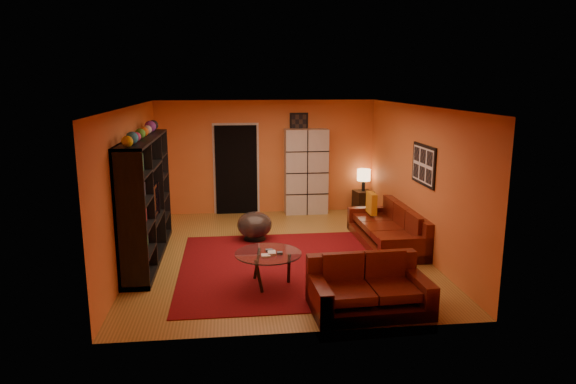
{
  "coord_description": "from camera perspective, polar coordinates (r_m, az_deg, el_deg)",
  "views": [
    {
      "loc": [
        -0.85,
        -8.71,
        3.01
      ],
      "look_at": [
        0.17,
        0.1,
        1.09
      ],
      "focal_mm": 32.0,
      "sensor_mm": 36.0,
      "label": 1
    }
  ],
  "objects": [
    {
      "name": "wall_art_back",
      "position": [
        11.84,
        1.21,
        7.54
      ],
      "size": [
        0.42,
        0.03,
        0.52
      ],
      "primitive_type": "cube",
      "color": "black",
      "rests_on": "wall_back"
    },
    {
      "name": "storage_cabinet",
      "position": [
        11.82,
        2.02,
        2.29
      ],
      "size": [
        0.98,
        0.44,
        1.95
      ],
      "primitive_type": "cube",
      "rotation": [
        0.0,
        0.0,
        0.01
      ],
      "color": "beige",
      "rests_on": "floor"
    },
    {
      "name": "entertainment_unit",
      "position": [
        9.04,
        -15.48,
        -0.77
      ],
      "size": [
        0.45,
        3.0,
        2.1
      ],
      "primitive_type": "cube",
      "color": "black",
      "rests_on": "floor"
    },
    {
      "name": "ceiling",
      "position": [
        8.77,
        -1.02,
        9.52
      ],
      "size": [
        6.0,
        6.0,
        0.0
      ],
      "primitive_type": "plane",
      "rotation": [
        3.14,
        0.0,
        0.0
      ],
      "color": "white",
      "rests_on": "wall_back"
    },
    {
      "name": "sofa",
      "position": [
        9.85,
        11.4,
        -4.12
      ],
      "size": [
        0.97,
        2.32,
        0.85
      ],
      "rotation": [
        0.0,
        0.0,
        0.01
      ],
      "color": "#4A1109",
      "rests_on": "rug"
    },
    {
      "name": "wall_left",
      "position": [
        9.03,
        -16.98,
        0.75
      ],
      "size": [
        0.0,
        6.0,
        6.0
      ],
      "primitive_type": "plane",
      "rotation": [
        1.57,
        0.0,
        1.57
      ],
      "color": "orange",
      "rests_on": "floor"
    },
    {
      "name": "loveseat",
      "position": [
        7.1,
        8.81,
        -10.54
      ],
      "size": [
        1.59,
        1.0,
        0.85
      ],
      "rotation": [
        0.0,
        0.0,
        1.62
      ],
      "color": "#4A1109",
      "rests_on": "rug"
    },
    {
      "name": "rug",
      "position": [
        8.61,
        0.17,
        -8.22
      ],
      "size": [
        3.6,
        3.6,
        0.01
      ],
      "primitive_type": "cube",
      "color": "#54090E",
      "rests_on": "floor"
    },
    {
      "name": "throw_pillow",
      "position": [
        10.37,
        9.26,
        -1.23
      ],
      "size": [
        0.12,
        0.42,
        0.42
      ],
      "primitive_type": "cube",
      "color": "orange",
      "rests_on": "sofa"
    },
    {
      "name": "table_lamp",
      "position": [
        12.07,
        8.42,
        1.82
      ],
      "size": [
        0.31,
        0.31,
        0.51
      ],
      "color": "black",
      "rests_on": "side_table"
    },
    {
      "name": "coffee_table",
      "position": [
        7.71,
        -2.21,
        -7.14
      ],
      "size": [
        1.0,
        1.0,
        0.5
      ],
      "rotation": [
        0.0,
        0.0,
        -0.01
      ],
      "color": "silver",
      "rests_on": "floor"
    },
    {
      "name": "wall_right",
      "position": [
        9.49,
        14.21,
        1.44
      ],
      "size": [
        0.0,
        6.0,
        6.0
      ],
      "primitive_type": "plane",
      "rotation": [
        1.57,
        0.0,
        -1.57
      ],
      "color": "orange",
      "rests_on": "floor"
    },
    {
      "name": "floor",
      "position": [
        9.26,
        -0.96,
        -6.78
      ],
      "size": [
        6.0,
        6.0,
        0.0
      ],
      "primitive_type": "plane",
      "color": "olive",
      "rests_on": "ground"
    },
    {
      "name": "doorway",
      "position": [
        11.84,
        -5.77,
        2.46
      ],
      "size": [
        0.95,
        0.1,
        2.04
      ],
      "primitive_type": "cube",
      "color": "black",
      "rests_on": "floor"
    },
    {
      "name": "wall_back",
      "position": [
        11.87,
        -2.41,
        3.9
      ],
      "size": [
        6.0,
        0.0,
        6.0
      ],
      "primitive_type": "plane",
      "rotation": [
        1.57,
        0.0,
        0.0
      ],
      "color": "orange",
      "rests_on": "floor"
    },
    {
      "name": "tv",
      "position": [
        8.96,
        -15.24,
        -1.19
      ],
      "size": [
        0.98,
        0.13,
        0.56
      ],
      "primitive_type": "imported",
      "rotation": [
        0.0,
        0.0,
        1.57
      ],
      "color": "black",
      "rests_on": "entertainment_unit"
    },
    {
      "name": "wall_front",
      "position": [
        6.02,
        1.81,
        -4.29
      ],
      "size": [
        6.0,
        0.0,
        6.0
      ],
      "primitive_type": "plane",
      "rotation": [
        -1.57,
        0.0,
        0.0
      ],
      "color": "orange",
      "rests_on": "floor"
    },
    {
      "name": "side_table",
      "position": [
        12.19,
        8.33,
        -1.02
      ],
      "size": [
        0.47,
        0.47,
        0.5
      ],
      "primitive_type": "cube",
      "rotation": [
        0.0,
        0.0,
        0.18
      ],
      "color": "black",
      "rests_on": "floor"
    },
    {
      "name": "wall_art_right",
      "position": [
        9.16,
        14.85,
        2.93
      ],
      "size": [
        0.03,
        1.0,
        0.7
      ],
      "primitive_type": "cube",
      "color": "black",
      "rests_on": "wall_right"
    },
    {
      "name": "bowl_chair",
      "position": [
        9.93,
        -3.74,
        -3.7
      ],
      "size": [
        0.68,
        0.68,
        0.55
      ],
      "color": "black",
      "rests_on": "floor"
    }
  ]
}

